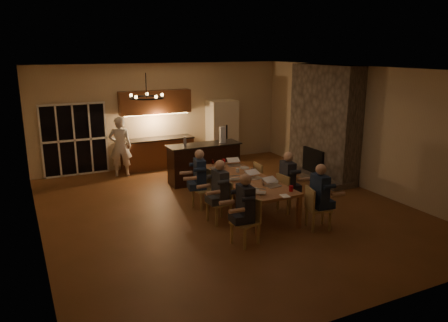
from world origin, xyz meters
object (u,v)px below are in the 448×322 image
(chair_right_near, at_px, (319,208))
(laptop_f, at_px, (234,161))
(mug_front, at_px, (249,181))
(redcup_near, at_px, (291,188))
(mug_back, at_px, (217,170))
(bar_island, at_px, (204,163))
(standing_person, at_px, (120,147))
(redcup_mid, at_px, (218,173))
(chair_right_mid, at_px, (289,192))
(person_left_mid, at_px, (220,191))
(chandelier, at_px, (147,98))
(can_silver, at_px, (263,183))
(laptop_b, at_px, (273,181))
(person_right_near, at_px, (319,197))
(person_left_far, at_px, (200,178))
(person_right_mid, at_px, (287,181))
(chair_left_mid, at_px, (219,202))
(mug_mid, at_px, (238,170))
(dining_table, at_px, (245,194))
(refrigerator, at_px, (222,131))
(can_right, at_px, (252,170))
(bar_bottle, at_px, (185,141))
(person_left_near, at_px, (245,209))
(chair_right_far, at_px, (265,180))
(plate_far, at_px, (244,168))
(plate_left, at_px, (253,189))
(laptop_c, at_px, (234,175))
(laptop_e, at_px, (216,163))
(can_cola, at_px, (213,162))
(bar_blender, at_px, (222,135))
(laptop_a, at_px, (258,188))
(plate_near, at_px, (273,182))

(chair_right_near, distance_m, laptop_f, 2.83)
(mug_front, relative_size, redcup_near, 0.83)
(laptop_f, relative_size, mug_back, 3.20)
(bar_island, height_order, standing_person, standing_person)
(standing_person, relative_size, redcup_mid, 14.65)
(chair_right_mid, bearing_deg, person_left_mid, 80.96)
(chandelier, relative_size, can_silver, 5.28)
(person_left_mid, bearing_deg, laptop_b, 72.05)
(person_right_near, distance_m, person_left_far, 2.84)
(person_right_mid, distance_m, mug_back, 1.73)
(chair_left_mid, relative_size, mug_back, 8.90)
(bar_island, relative_size, mug_back, 20.46)
(bar_island, bearing_deg, mug_mid, -87.87)
(dining_table, xyz_separation_m, chair_right_near, (0.83, -1.65, 0.07))
(refrigerator, bearing_deg, chair_left_mid, -116.46)
(refrigerator, xyz_separation_m, laptop_b, (-1.25, -5.13, -0.14))
(can_right, bearing_deg, mug_back, 148.37)
(person_left_mid, bearing_deg, bar_bottle, 172.70)
(person_left_near, distance_m, bar_bottle, 4.10)
(chair_right_far, bearing_deg, standing_person, 43.09)
(person_right_mid, height_order, plate_far, person_right_mid)
(can_silver, bearing_deg, person_left_near, -135.12)
(person_right_near, bearing_deg, person_left_near, 93.11)
(bar_bottle, bearing_deg, person_right_near, -71.68)
(chair_right_mid, distance_m, plate_left, 1.19)
(chair_right_near, bearing_deg, redcup_mid, 45.76)
(laptop_c, bearing_deg, chair_right_mid, 166.97)
(chair_right_near, xyz_separation_m, laptop_f, (-0.54, 2.74, 0.42))
(person_left_near, relative_size, laptop_e, 4.31)
(person_right_mid, relative_size, redcup_near, 11.50)
(can_silver, distance_m, can_cola, 2.11)
(chair_right_near, distance_m, mug_mid, 2.32)
(plate_left, xyz_separation_m, plate_far, (0.65, 1.59, 0.00))
(chair_left_mid, relative_size, laptop_e, 2.78)
(chair_right_near, height_order, redcup_mid, chair_right_near)
(person_right_mid, distance_m, redcup_mid, 1.61)
(mug_mid, relative_size, redcup_mid, 0.83)
(person_left_far, distance_m, redcup_near, 2.27)
(laptop_e, height_order, redcup_mid, laptop_e)
(laptop_f, xyz_separation_m, mug_mid, (-0.21, -0.58, -0.06))
(chair_left_mid, relative_size, plate_left, 3.52)
(laptop_f, bearing_deg, person_left_far, -146.61)
(mug_front, bearing_deg, refrigerator, 71.17)
(chair_right_mid, xyz_separation_m, laptop_f, (-0.57, 1.64, 0.42))
(person_left_far, height_order, bar_blender, bar_blender)
(standing_person, relative_size, laptop_a, 5.49)
(standing_person, relative_size, laptop_f, 5.49)
(laptop_c, bearing_deg, can_cola, -82.33)
(bar_island, xyz_separation_m, plate_near, (0.38, -2.95, 0.22))
(person_left_far, relative_size, can_silver, 11.50)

